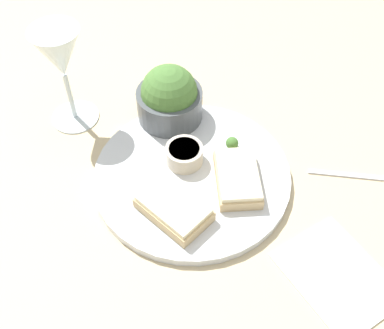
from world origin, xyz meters
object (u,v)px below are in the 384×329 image
cheese_toast_far (174,208)px  fork (369,176)px  cheese_toast_near (238,178)px  napkin (338,276)px  salad_bowl (169,98)px  wine_glass (60,58)px  sauce_ramekin (185,154)px

cheese_toast_far → fork: 0.31m
cheese_toast_near → napkin: cheese_toast_near is taller
salad_bowl → napkin: bearing=-167.4°
cheese_toast_near → wine_glass: size_ratio=0.67×
wine_glass → fork: (-0.33, -0.37, -0.12)m
cheese_toast_far → fork: (-0.06, -0.30, -0.02)m
cheese_toast_far → napkin: (-0.18, -0.16, -0.02)m
sauce_ramekin → napkin: (-0.26, -0.10, -0.03)m
sauce_ramekin → napkin: bearing=-159.0°
sauce_ramekin → cheese_toast_far: sauce_ramekin is taller
cheese_toast_far → fork: size_ratio=0.74×
sauce_ramekin → cheese_toast_far: 0.10m
sauce_ramekin → napkin: sauce_ramekin is taller
salad_bowl → napkin: 0.37m
salad_bowl → napkin: size_ratio=0.68×
napkin → cheese_toast_near: bearing=14.8°
cheese_toast_near → napkin: size_ratio=0.74×
salad_bowl → sauce_ramekin: salad_bowl is taller
salad_bowl → wine_glass: 0.18m
wine_glass → fork: 0.51m
cheese_toast_far → sauce_ramekin: bearing=-34.5°
cheese_toast_near → napkin: 0.19m
napkin → salad_bowl: bearing=12.6°
salad_bowl → napkin: (-0.36, -0.08, -0.05)m
salad_bowl → cheese_toast_far: 0.20m
cheese_toast_near → wine_glass: wine_glass is taller
cheese_toast_near → fork: 0.21m
salad_bowl → cheese_toast_far: bearing=157.2°
sauce_ramekin → wine_glass: (0.18, 0.12, 0.10)m
sauce_ramekin → napkin: 0.28m
napkin → fork: bearing=-51.8°
cheese_toast_near → wine_glass: (0.25, 0.17, 0.10)m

